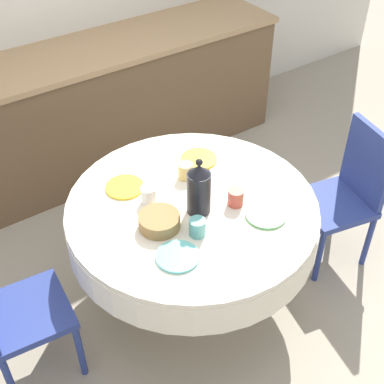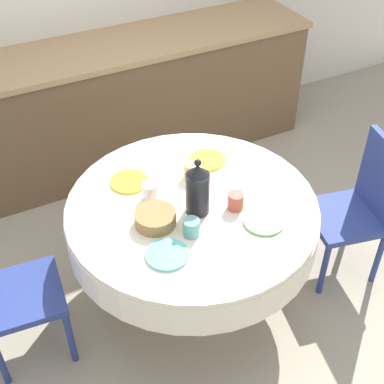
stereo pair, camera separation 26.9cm
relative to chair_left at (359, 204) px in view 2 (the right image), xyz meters
The scene contains 15 objects.
ground_plane 1.12m from the chair_left, 167.98° to the left, with size 12.00×12.00×0.00m, color #9E937F.
kitchen_counter 1.98m from the chair_left, 119.73° to the left, with size 3.24×0.64×0.95m.
dining_table 1.01m from the chair_left, 167.98° to the left, with size 1.32×1.32×0.73m.
chair_left is the anchor object (origin of this frame).
chair_right 2.00m from the chair_left, behind, with size 0.43×0.43×0.91m.
plate_near_left 1.27m from the chair_left, behind, with size 0.21×0.21×0.01m, color #60BCB7.
cup_near_left 1.12m from the chair_left, behind, with size 0.08×0.08×0.09m, color #5BA39E.
plate_near_right 0.77m from the chair_left, behind, with size 0.21×0.21×0.01m, color #5BA85B.
cup_near_right 0.85m from the chair_left, behind, with size 0.08×0.08×0.09m, color #CC4C3D.
plate_far_left 1.33m from the chair_left, 156.72° to the left, with size 0.21×0.21×0.01m, color yellow.
cup_far_left 1.23m from the chair_left, 163.06° to the left, with size 0.08×0.08×0.09m, color white.
plate_far_right 0.92m from the chair_left, 145.75° to the left, with size 0.21×0.21×0.01m, color yellow.
cup_far_right 1.01m from the chair_left, 155.14° to the left, with size 0.08×0.08×0.09m, color #DBB766.
coffee_carafe 1.06m from the chair_left, behind, with size 0.12×0.12×0.32m.
bread_basket 1.25m from the chair_left, behind, with size 0.20×0.20×0.07m, color olive.
Camera 2 is at (-0.94, -1.84, 2.54)m, focal length 50.00 mm.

